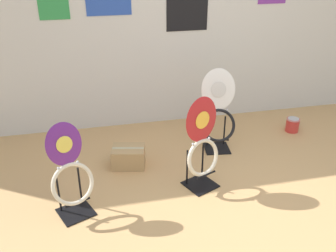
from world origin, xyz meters
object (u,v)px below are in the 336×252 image
object	(u,v)px
toilet_seat_display_purple_note	(71,176)
paint_can	(293,124)
toilet_seat_display_white_plain	(218,114)
storage_box	(129,157)
toilet_seat_display_crimson_swirl	(202,145)

from	to	relation	value
toilet_seat_display_purple_note	paint_can	distance (m)	2.87
toilet_seat_display_white_plain	storage_box	bearing A→B (deg)	-171.09
paint_can	storage_box	distance (m)	2.13
toilet_seat_display_white_plain	toilet_seat_display_purple_note	bearing A→B (deg)	-152.90
toilet_seat_display_white_plain	toilet_seat_display_crimson_swirl	bearing A→B (deg)	-120.89
toilet_seat_display_crimson_swirl	paint_can	size ratio (longest dim) A/B	5.27
paint_can	storage_box	xyz separation A→B (m)	(-2.11, -0.35, 0.01)
toilet_seat_display_crimson_swirl	paint_can	world-z (taller)	toilet_seat_display_crimson_swirl
toilet_seat_display_white_plain	paint_can	world-z (taller)	toilet_seat_display_white_plain
toilet_seat_display_purple_note	toilet_seat_display_white_plain	bearing A→B (deg)	27.10
storage_box	toilet_seat_display_purple_note	bearing A→B (deg)	-130.54
toilet_seat_display_crimson_swirl	paint_can	bearing A→B (deg)	30.25
storage_box	toilet_seat_display_crimson_swirl	bearing A→B (deg)	-38.72
toilet_seat_display_white_plain	paint_can	xyz separation A→B (m)	(1.07, 0.18, -0.33)
toilet_seat_display_purple_note	paint_can	world-z (taller)	toilet_seat_display_purple_note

